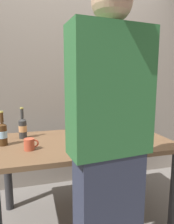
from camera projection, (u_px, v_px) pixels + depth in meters
The scene contains 8 objects.
ground_plane at pixel (84, 219), 1.89m from camera, with size 8.00×8.00×0.00m, color slate.
desk at pixel (84, 154), 1.79m from camera, with size 1.49×0.84×0.77m.
laptop at pixel (102, 132), 1.86m from camera, with size 0.36×0.33×0.19m.
beer_bottle_dark at pixel (23, 127), 1.82m from camera, with size 0.07×0.07×0.28m.
beer_bottle_brown at pixel (3, 133), 1.62m from camera, with size 0.07×0.07×0.28m.
person_figure at pixel (109, 146), 1.12m from camera, with size 0.47×0.31×1.82m.
coffee_mug at pixel (30, 144), 1.52m from camera, with size 0.11×0.08×0.09m.
back_wall at pixel (67, 79), 2.44m from camera, with size 6.00×0.10×2.60m, color gray.
Camera 1 is at (-0.43, -1.65, 1.31)m, focal length 32.28 mm.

